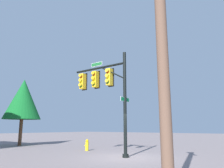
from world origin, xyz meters
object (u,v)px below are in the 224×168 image
Objects in this scene: utility_pole at (162,35)px; fire_hydrant at (87,145)px; signal_pole_assembly at (104,85)px; tree_near at (23,99)px.

utility_pole is 12.63m from fire_hydrant.
utility_pole is (-6.76, 5.91, -0.38)m from signal_pole_assembly.
signal_pole_assembly is at bearing 151.78° from fire_hydrant.
fire_hydrant is 9.44m from tree_near.
tree_near is (18.06, -7.00, 0.45)m from utility_pole.
utility_pole is 1.20× the size of tree_near.
utility_pole is at bearing 142.21° from fire_hydrant.
signal_pole_assembly is at bearing -41.18° from utility_pole.
tree_near reaches higher than signal_pole_assembly.
signal_pole_assembly is 0.81× the size of utility_pole.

